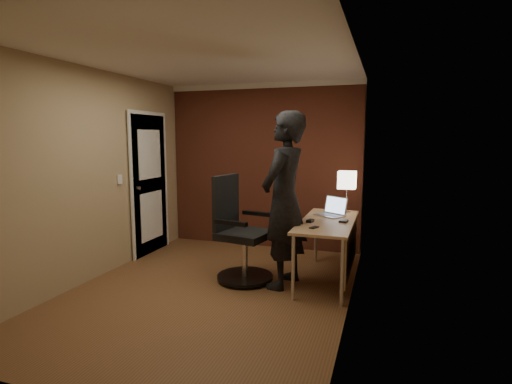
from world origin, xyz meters
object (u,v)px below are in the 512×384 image
office_chair (239,235)px  person (284,200)px  laptop (332,210)px  wallet (344,221)px  mouse (310,221)px  desk_lamp (347,181)px  phone (314,227)px  desk (334,231)px

office_chair → person: bearing=-1.5°
laptop → office_chair: bearing=-148.9°
wallet → office_chair: size_ratio=0.09×
office_chair → person: person is taller
wallet → office_chair: 1.23m
laptop → office_chair: size_ratio=0.34×
mouse → desk_lamp: bearing=78.4°
office_chair → phone: bearing=-9.2°
laptop → person: size_ratio=0.21×
desk → mouse: bearing=-145.5°
wallet → person: 0.73m
laptop → office_chair: 1.20m
desk → office_chair: office_chair is taller
desk_lamp → wallet: desk_lamp is taller
laptop → person: (-0.46, -0.62, 0.20)m
laptop → wallet: bearing=-63.8°
person → phone: bearing=80.5°
desk_lamp → office_chair: size_ratio=0.44×
laptop → office_chair: (-1.01, -0.61, -0.25)m
mouse → office_chair: office_chair is taller
person → desk: bearing=130.9°
mouse → wallet: (0.36, 0.13, -0.01)m
desk_lamp → person: bearing=-125.1°
desk_lamp → mouse: (-0.33, -0.73, -0.40)m
desk → phone: 0.49m
desk → person: (-0.52, -0.31, 0.39)m
wallet → desk: bearing=159.8°
desk_lamp → office_chair: 1.55m
mouse → person: bearing=-140.9°
desk → laptop: bearing=101.3°
mouse → office_chair: (-0.82, -0.12, -0.21)m
desk → person: bearing=-149.7°
desk → wallet: size_ratio=13.64×
desk → wallet: 0.18m
desk → phone: size_ratio=13.04×
phone → wallet: wallet is taller
laptop → phone: (-0.09, -0.76, -0.06)m
office_chair → person: size_ratio=0.62×
mouse → wallet: 0.38m
mouse → phone: mouse is taller
office_chair → wallet: bearing=11.9°
mouse → person: (-0.28, -0.14, 0.24)m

